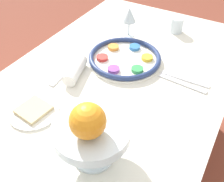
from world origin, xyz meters
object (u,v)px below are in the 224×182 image
object	(u,v)px
fruit_stand	(92,133)
orange_fruit	(88,121)
seder_plate	(125,58)
bread_plate	(34,111)
napkin_roll	(75,70)
wine_glass	(129,16)
cup_far	(177,25)

from	to	relation	value
fruit_stand	orange_fruit	distance (m)	0.07
seder_plate	bread_plate	size ratio (longest dim) A/B	1.79
seder_plate	bread_plate	xyz separation A→B (m)	(0.41, -0.12, -0.01)
napkin_roll	seder_plate	bearing A→B (deg)	146.14
orange_fruit	bread_plate	world-z (taller)	orange_fruit
seder_plate	fruit_stand	world-z (taller)	fruit_stand
wine_glass	bread_plate	size ratio (longest dim) A/B	0.83
fruit_stand	napkin_roll	size ratio (longest dim) A/B	1.31
napkin_roll	cup_far	distance (m)	0.57
napkin_roll	cup_far	size ratio (longest dim) A/B	2.19
wine_glass	napkin_roll	bearing A→B (deg)	-5.48
fruit_stand	napkin_roll	distance (m)	0.39
wine_glass	napkin_roll	distance (m)	0.39
fruit_stand	napkin_roll	bearing A→B (deg)	-136.65
seder_plate	napkin_roll	size ratio (longest dim) A/B	1.90
orange_fruit	bread_plate	size ratio (longest dim) A/B	0.54
bread_plate	napkin_roll	bearing A→B (deg)	179.25
wine_glass	orange_fruit	world-z (taller)	orange_fruit
fruit_stand	bread_plate	size ratio (longest dim) A/B	1.23
wine_glass	fruit_stand	xyz separation A→B (m)	(0.65, 0.23, 0.00)
wine_glass	napkin_roll	xyz separation A→B (m)	(0.38, -0.04, -0.07)
wine_glass	cup_far	bearing A→B (deg)	128.54
napkin_roll	cup_far	world-z (taller)	cup_far
orange_fruit	fruit_stand	bearing A→B (deg)	-162.23
fruit_stand	bread_plate	xyz separation A→B (m)	(-0.04, -0.26, -0.09)
wine_glass	cup_far	world-z (taller)	wine_glass
wine_glass	cup_far	xyz separation A→B (m)	(-0.15, 0.18, -0.06)
wine_glass	bread_plate	distance (m)	0.62
seder_plate	wine_glass	world-z (taller)	wine_glass
bread_plate	cup_far	xyz separation A→B (m)	(-0.76, 0.22, 0.03)
wine_glass	orange_fruit	size ratio (longest dim) A/B	1.54
fruit_stand	napkin_roll	world-z (taller)	fruit_stand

